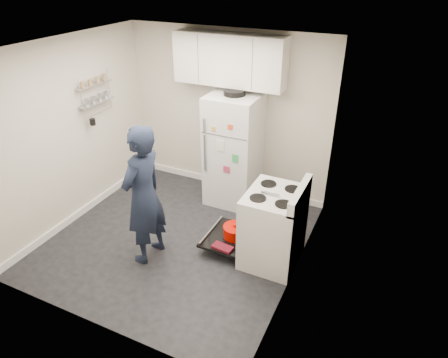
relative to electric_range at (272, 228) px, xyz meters
The scene contains 7 objects.
room 1.49m from the electric_range, behind, with size 3.21×3.21×2.51m.
electric_range is the anchor object (origin of this frame).
open_oven_door 0.61m from the electric_range, behind, with size 0.55×0.70×0.23m.
refrigerator 1.54m from the electric_range, 132.39° to the left, with size 0.72×0.74×1.74m.
upper_cabinets 2.38m from the electric_range, 132.27° to the left, with size 1.60×0.33×0.70m, color silver.
wall_shelf_rack 3.05m from the electric_range, behind, with size 0.14×0.60×0.61m.
person 1.58m from the electric_range, 157.25° to the right, with size 0.64×0.42×1.76m, color black.
Camera 1 is at (2.41, -3.65, 3.32)m, focal length 32.00 mm.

